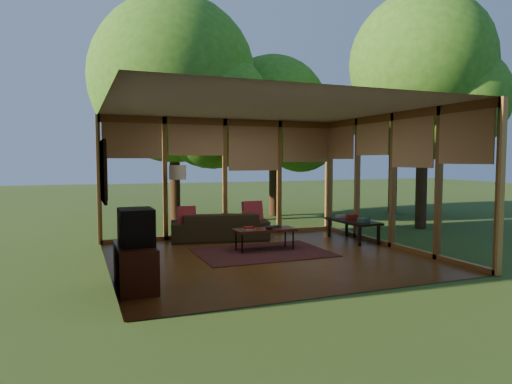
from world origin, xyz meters
name	(u,v)px	position (x,y,z in m)	size (l,w,h in m)	color
floor	(267,257)	(0.00, 0.00, 0.00)	(5.50, 5.50, 0.00)	brown
ceiling	(267,107)	(0.00, 0.00, 2.70)	(5.50, 5.50, 0.00)	white
wall_left	(106,186)	(-2.75, 0.00, 1.35)	(0.04, 5.00, 2.70)	silver
wall_front	(343,192)	(0.00, -2.50, 1.35)	(5.50, 0.04, 2.70)	silver
window_wall_back	(225,178)	(0.00, 2.50, 1.35)	(5.50, 0.12, 2.70)	olive
window_wall_right	(393,180)	(2.75, 0.00, 1.35)	(0.12, 5.00, 2.70)	olive
exterior_lawn	(371,203)	(8.00, 8.00, -0.01)	(40.00, 40.00, 0.00)	#34501E
tree_nw	(173,80)	(-0.63, 5.12, 3.95)	(4.54, 4.54, 6.23)	#3A2415
tree_ne	(273,111)	(2.62, 5.74, 3.29)	(3.45, 3.45, 5.03)	#3A2415
tree_se	(421,64)	(4.98, 1.81, 4.17)	(3.57, 3.57, 5.97)	#3A2415
tree_far	(389,110)	(6.44, 4.92, 3.40)	(3.00, 3.00, 4.91)	#3A2415
rug	(262,252)	(0.07, 0.40, 0.01)	(2.46, 1.74, 0.01)	maroon
sofa	(220,226)	(-0.28, 2.00, 0.31)	(2.10, 0.82, 0.61)	#332A19
pillow_left	(187,216)	(-1.03, 1.95, 0.58)	(0.39, 0.13, 0.39)	maroon
pillow_right	(252,212)	(0.47, 1.95, 0.60)	(0.45, 0.15, 0.45)	maroon
ct_book_lower	(249,229)	(-0.15, 0.55, 0.44)	(0.22, 0.16, 0.03)	#A8A098
ct_book_upper	(249,228)	(-0.15, 0.55, 0.47)	(0.19, 0.15, 0.03)	maroon
ct_book_side	(275,227)	(0.45, 0.68, 0.44)	(0.20, 0.15, 0.03)	black
ct_bowl	(269,227)	(0.25, 0.50, 0.46)	(0.16, 0.16, 0.07)	black
media_cabinet	(135,267)	(-2.47, -1.20, 0.30)	(0.50, 1.00, 0.60)	#4F2315
television	(136,227)	(-2.45, -1.20, 0.85)	(0.45, 0.55, 0.50)	black
console_book_a	(364,220)	(2.40, 0.47, 0.50)	(0.24, 0.17, 0.09)	#345C50
console_book_b	(352,217)	(2.40, 0.92, 0.51)	(0.24, 0.18, 0.11)	maroon
console_book_c	(342,216)	(2.40, 1.32, 0.49)	(0.23, 0.17, 0.06)	#A8A098
floor_lamp	(178,177)	(-1.19, 2.05, 1.41)	(0.36, 0.36, 1.65)	black
coffee_table	(265,230)	(0.20, 0.60, 0.39)	(1.20, 0.50, 0.43)	#4F2315
side_console	(353,222)	(2.40, 0.87, 0.41)	(0.60, 1.40, 0.46)	black
wall_painting	(104,171)	(-2.71, 1.40, 1.55)	(0.06, 1.35, 1.15)	black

